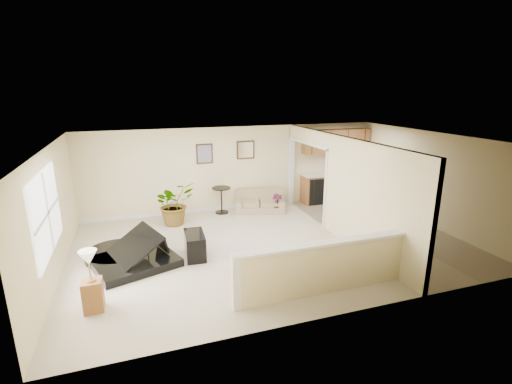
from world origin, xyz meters
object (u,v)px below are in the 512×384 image
object	(u,v)px
loveseat	(259,200)
palm_plant	(174,204)
piano_bench	(195,245)
piano	(130,235)
small_plant	(277,205)
lamp_stand	(92,286)
accent_table	(221,197)

from	to	relation	value
loveseat	palm_plant	distance (m)	2.60
piano_bench	palm_plant	world-z (taller)	palm_plant
palm_plant	piano_bench	bearing A→B (deg)	-85.78
piano	loveseat	world-z (taller)	piano
piano_bench	palm_plant	size ratio (longest dim) A/B	0.60
palm_plant	small_plant	distance (m)	3.00
piano	lamp_stand	size ratio (longest dim) A/B	2.05
piano	accent_table	size ratio (longest dim) A/B	2.82
accent_table	palm_plant	xyz separation A→B (m)	(-1.42, -0.49, 0.07)
piano	palm_plant	world-z (taller)	piano
loveseat	small_plant	size ratio (longest dim) A/B	2.94
piano	lamp_stand	world-z (taller)	piano
piano	lamp_stand	xyz separation A→B (m)	(-0.64, -1.65, -0.17)
palm_plant	lamp_stand	distance (m)	4.13
piano	palm_plant	bearing A→B (deg)	42.35
lamp_stand	palm_plant	bearing A→B (deg)	64.45
piano	palm_plant	distance (m)	2.37
accent_table	small_plant	bearing A→B (deg)	-18.59
piano	piano_bench	bearing A→B (deg)	-25.27
loveseat	small_plant	distance (m)	0.58
piano	accent_table	world-z (taller)	piano
small_plant	lamp_stand	xyz separation A→B (m)	(-4.76, -3.69, 0.21)
piano_bench	accent_table	distance (m)	3.00
accent_table	loveseat	bearing A→B (deg)	-6.07
small_plant	palm_plant	bearing A→B (deg)	179.36
piano_bench	loveseat	world-z (taller)	loveseat
accent_table	lamp_stand	xyz separation A→B (m)	(-3.21, -4.22, -0.05)
piano_bench	small_plant	world-z (taller)	small_plant
lamp_stand	small_plant	bearing A→B (deg)	37.82
small_plant	loveseat	bearing A→B (deg)	136.15
palm_plant	small_plant	world-z (taller)	palm_plant
piano	accent_table	distance (m)	3.63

